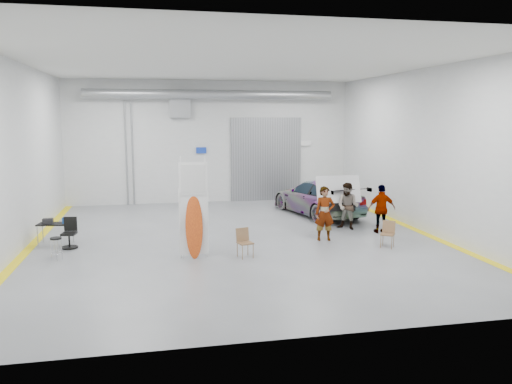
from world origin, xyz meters
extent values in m
plane|color=slate|center=(0.00, 0.00, 0.00)|extent=(16.00, 16.00, 0.00)
cube|color=silver|center=(-7.00, 0.00, 3.00)|extent=(0.02, 16.00, 6.00)
cube|color=silver|center=(7.00, 0.00, 3.00)|extent=(0.02, 16.00, 6.00)
cube|color=silver|center=(0.00, 8.00, 3.00)|extent=(14.00, 0.02, 6.00)
cube|color=silver|center=(0.00, -8.00, 3.00)|extent=(14.00, 0.02, 6.00)
cube|color=silver|center=(0.00, 0.00, 6.00)|extent=(14.00, 16.00, 0.02)
cube|color=gray|center=(2.80, 7.92, 2.10)|extent=(3.60, 0.12, 4.20)
cube|color=gray|center=(-1.50, 7.92, 4.80)|extent=(1.00, 0.50, 1.20)
cylinder|color=gray|center=(0.00, 7.40, 5.30)|extent=(11.90, 0.44, 0.44)
cube|color=#1534AB|center=(-0.50, 7.92, 2.60)|extent=(0.50, 0.04, 0.30)
cube|color=white|center=(4.80, 7.92, 2.90)|extent=(0.70, 0.04, 0.25)
cylinder|color=gray|center=(-3.80, 7.92, 2.50)|extent=(0.08, 0.08, 5.00)
cylinder|color=gray|center=(-4.10, 7.92, 2.50)|extent=(0.08, 0.08, 5.00)
cube|color=yellow|center=(-6.85, 0.00, 0.01)|extent=(0.30, 16.00, 0.01)
cube|color=yellow|center=(6.85, 0.00, 0.01)|extent=(0.30, 16.00, 0.01)
imported|color=white|center=(4.18, 3.75, 0.76)|extent=(3.25, 5.59, 1.52)
imported|color=#8E684D|center=(2.93, -0.71, 0.94)|extent=(0.74, 0.54, 1.89)
imported|color=slate|center=(4.37, 0.74, 0.89)|extent=(1.10, 1.08, 1.78)
imported|color=#985432|center=(5.34, -0.07, 0.90)|extent=(1.07, 0.49, 1.80)
cube|color=white|center=(-1.66, -2.00, 1.03)|extent=(0.88, 0.04, 1.86)
ellipsoid|color=orange|center=(-1.66, -2.08, 0.98)|extent=(0.52, 0.25, 1.96)
cube|color=white|center=(-1.66, -2.02, 2.43)|extent=(0.85, 0.04, 0.98)
cylinder|color=white|center=(-2.02, -2.00, 1.55)|extent=(0.02, 0.02, 3.10)
cylinder|color=white|center=(-1.30, -2.00, 1.55)|extent=(0.02, 0.02, 3.10)
cube|color=brown|center=(-0.15, -2.29, 0.45)|extent=(0.52, 0.50, 0.04)
cube|color=brown|center=(-0.15, -2.10, 0.68)|extent=(0.43, 0.20, 0.40)
cube|color=brown|center=(4.62, -2.06, 0.44)|extent=(0.56, 0.56, 0.04)
cube|color=brown|center=(4.62, -1.87, 0.67)|extent=(0.38, 0.31, 0.39)
cylinder|color=black|center=(-5.72, -1.43, 0.66)|extent=(0.33, 0.33, 0.05)
torus|color=silver|center=(-5.72, -1.43, 0.22)|extent=(0.35, 0.35, 0.02)
cylinder|color=gray|center=(-6.61, 0.37, 0.33)|extent=(0.03, 0.03, 0.67)
cylinder|color=gray|center=(-5.59, 0.37, 0.33)|extent=(0.03, 0.03, 0.67)
cylinder|color=gray|center=(-6.61, 0.83, 0.33)|extent=(0.03, 0.03, 0.67)
cylinder|color=gray|center=(-5.59, 0.83, 0.33)|extent=(0.03, 0.03, 0.67)
cube|color=black|center=(-6.10, 0.60, 0.69)|extent=(1.19, 0.72, 0.04)
cylinder|color=#1A479E|center=(-5.82, 0.51, 0.81)|extent=(0.07, 0.07, 0.20)
cube|color=black|center=(-6.34, 0.65, 0.79)|extent=(0.33, 0.20, 0.17)
cylinder|color=black|center=(-5.56, -0.10, 0.04)|extent=(0.53, 0.53, 0.04)
cylinder|color=black|center=(-5.56, -0.10, 0.26)|extent=(0.06, 0.06, 0.45)
cube|color=black|center=(-5.56, -0.10, 0.49)|extent=(0.49, 0.49, 0.07)
cube|color=black|center=(-5.56, 0.10, 0.77)|extent=(0.42, 0.12, 0.47)
cube|color=silver|center=(4.18, 1.38, 1.54)|extent=(1.77, 1.08, 0.04)
camera|label=1|loc=(-2.76, -16.77, 4.24)|focal=35.00mm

